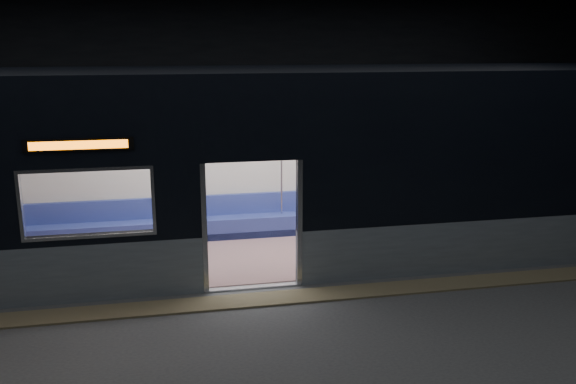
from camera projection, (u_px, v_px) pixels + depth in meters
name	position (u px, v px, depth m)	size (l,w,h in m)	color
station_floor	(264.00, 317.00, 8.66)	(24.00, 14.00, 0.01)	#47494C
station_envelope	(261.00, 52.00, 7.77)	(24.00, 14.00, 5.00)	black
tactile_strip	(258.00, 300.00, 9.18)	(22.80, 0.50, 0.03)	#8C7F59
metro_car	(240.00, 156.00, 10.63)	(18.00, 3.04, 3.35)	#8896A3
passenger	(457.00, 190.00, 12.75)	(0.40, 0.66, 1.30)	black
handbag	(462.00, 197.00, 12.58)	(0.28, 0.24, 0.14)	black
transit_map	(333.00, 160.00, 12.37)	(0.95, 0.03, 0.61)	white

